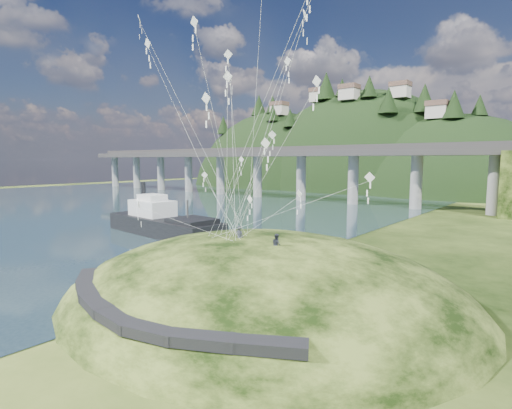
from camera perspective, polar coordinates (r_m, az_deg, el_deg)
The scene contains 10 objects.
ground at distance 38.18m, azimuth -10.59°, elevation -10.86°, with size 320.00×320.00×0.00m, color black.
water at distance 113.90m, azimuth -22.61°, elevation 0.25°, with size 240.00×240.00×0.00m, color #29424C.
grass_hill at distance 34.76m, azimuth 0.99°, elevation -15.14°, with size 36.00×32.00×13.00m.
footpath at distance 26.30m, azimuth -16.54°, elevation -14.30°, with size 22.29×5.84×0.83m.
bridge at distance 108.19m, azimuth 8.99°, elevation 5.51°, with size 160.00×11.00×15.00m.
far_ridge at distance 163.30m, azimuth 12.89°, elevation -0.32°, with size 153.00×70.00×94.50m.
work_barge at distance 61.93m, azimuth -13.26°, elevation -2.41°, with size 22.56×7.82×7.75m.
wooden_dock at distance 46.22m, azimuth -7.62°, elevation -7.12°, with size 15.54×8.11×1.12m.
kite_flyers at distance 31.02m, azimuth 0.73°, elevation -3.72°, with size 4.82×1.01×1.95m.
kite_swarm at distance 32.22m, azimuth -1.71°, elevation 16.00°, with size 18.57×12.54×21.66m.
Camera 1 is at (27.95, -23.43, 11.27)m, focal length 28.00 mm.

